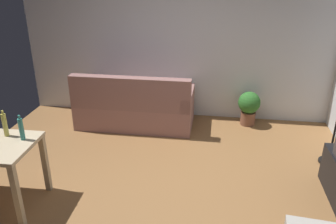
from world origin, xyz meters
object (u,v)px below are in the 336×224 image
at_px(couch, 135,108).
at_px(bottle_squat, 5,125).
at_px(potted_plant, 249,106).
at_px(bottle_tall, 21,129).

xyz_separation_m(couch, bottle_squat, (-0.93, -2.01, 0.59)).
bearing_deg(couch, potted_plant, -170.37).
xyz_separation_m(potted_plant, bottle_tall, (-2.55, -2.38, 0.55)).
xyz_separation_m(couch, potted_plant, (1.84, 0.31, 0.02)).
bearing_deg(bottle_tall, couch, 71.09).
xyz_separation_m(bottle_squat, bottle_tall, (0.22, -0.05, -0.01)).
distance_m(couch, potted_plant, 1.87).
relative_size(bottle_squat, bottle_tall, 1.06).
height_order(bottle_squat, bottle_tall, bottle_squat).
distance_m(potted_plant, bottle_tall, 3.53).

